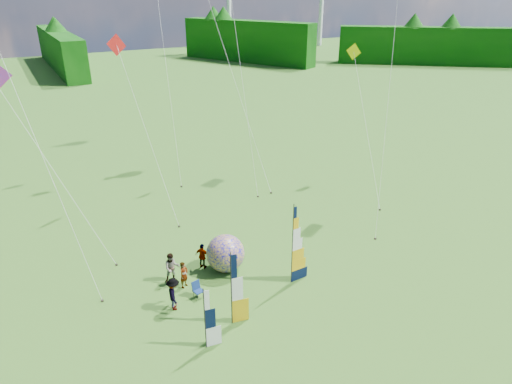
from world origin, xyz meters
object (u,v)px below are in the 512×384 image
side_banner_left (231,290)px  spectator_c (174,294)px  bol_inflatable (225,253)px  spectator_b (172,268)px  spectator_a (184,275)px  camp_chair (198,290)px  spectator_d (203,256)px  side_banner_far (205,320)px  feather_banner_main (292,246)px  kite_whale (234,71)px

side_banner_left → spectator_c: bearing=140.4°
bol_inflatable → spectator_b: bol_inflatable is taller
spectator_a → camp_chair: size_ratio=1.70×
spectator_d → camp_chair: bearing=115.3°
camp_chair → side_banner_far: bearing=-119.4°
spectator_a → spectator_c: bearing=-157.9°
feather_banner_main → spectator_c: bearing=168.5°
bol_inflatable → camp_chair: size_ratio=2.42×
spectator_b → kite_whale: (11.24, 14.27, 7.90)m
feather_banner_main → spectator_b: (-5.87, 3.39, -1.49)m
spectator_b → kite_whale: kite_whale is taller
feather_banner_main → kite_whale: size_ratio=0.27×
side_banner_far → bol_inflatable: (3.57, 5.37, -0.47)m
feather_banner_main → spectator_a: bearing=152.0°
side_banner_left → spectator_c: (-2.13, 2.49, -1.08)m
side_banner_far → kite_whale: kite_whale is taller
bol_inflatable → spectator_b: size_ratio=1.25×
spectator_a → side_banner_left: bearing=-108.0°
bol_inflatable → spectator_b: bearing=172.4°
spectator_a → camp_chair: bearing=-107.9°
bol_inflatable → spectator_d: bol_inflatable is taller
feather_banner_main → spectator_d: (-3.82, 3.80, -1.58)m
side_banner_left → camp_chair: (-0.67, 2.77, -1.54)m
bol_inflatable → spectator_d: size_ratio=1.39×
side_banner_left → bol_inflatable: side_banner_left is taller
spectator_b → spectator_c: (-0.74, -2.39, 0.02)m
side_banner_far → spectator_a: bearing=88.9°
feather_banner_main → spectator_c: feather_banner_main is taller
side_banner_far → spectator_c: 3.49m
side_banner_far → spectator_b: bearing=94.2°
side_banner_left → spectator_d: 5.46m
side_banner_left → spectator_d: size_ratio=2.47×
spectator_d → camp_chair: 2.87m
side_banner_far → camp_chair: 4.02m
bol_inflatable → kite_whale: 18.44m
feather_banner_main → spectator_b: bearing=147.1°
kite_whale → spectator_d: bearing=-114.0°
spectator_c → spectator_d: (2.79, 2.81, -0.12)m
kite_whale → camp_chair: bearing=-113.1°
feather_banner_main → bol_inflatable: size_ratio=2.12×
side_banner_left → spectator_a: 4.34m
side_banner_left → kite_whale: size_ratio=0.23×
spectator_c → kite_whale: size_ratio=0.11×
feather_banner_main → kite_whale: bearing=70.2°
feather_banner_main → side_banner_far: size_ratio=1.50×
spectator_d → camp_chair: spectator_d is taller
side_banner_left → spectator_a: side_banner_left is taller
spectator_d → spectator_c: bearing=98.3°
side_banner_far → spectator_a: 5.10m
side_banner_left → camp_chair: 3.24m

